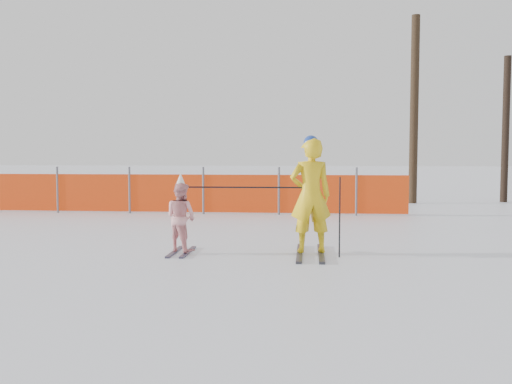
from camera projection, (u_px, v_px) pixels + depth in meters
ground at (253, 259)px, 8.70m from camera, size 120.00×120.00×0.00m
adult at (311, 195)px, 9.06m from camera, size 0.74×1.63×1.90m
child at (181, 217)px, 9.24m from camera, size 0.68×1.02×1.30m
ski_poles at (283, 199)px, 9.01m from camera, size 2.43×0.22×1.26m
safety_fence at (115, 193)px, 15.27m from camera, size 15.36×0.06×1.25m
tree_trunks at (449, 117)px, 18.32m from camera, size 3.30×0.90×5.96m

